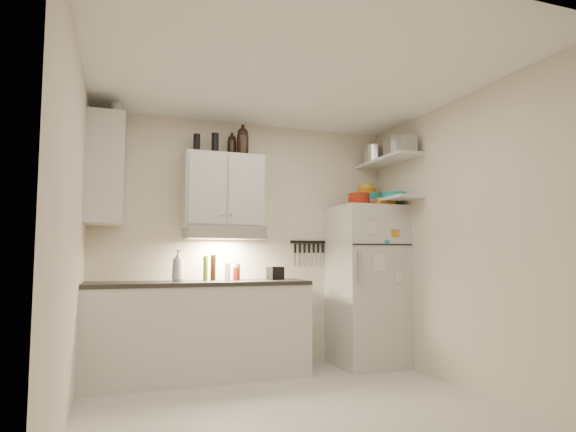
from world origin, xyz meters
name	(u,v)px	position (x,y,z in m)	size (l,w,h in m)	color
floor	(297,412)	(0.00, 0.00, -0.01)	(3.20, 3.00, 0.02)	silver
ceiling	(296,74)	(0.00, 0.00, 2.61)	(3.20, 3.00, 0.02)	white
back_wall	(247,243)	(0.00, 1.51, 1.30)	(3.20, 0.02, 2.60)	beige
left_wall	(70,234)	(-1.61, 0.00, 1.30)	(0.02, 3.00, 2.60)	beige
right_wall	(466,240)	(1.61, 0.00, 1.30)	(0.02, 3.00, 2.60)	beige
base_cabinet	(199,332)	(-0.55, 1.20, 0.44)	(2.10, 0.60, 0.88)	silver
countertop	(199,283)	(-0.55, 1.20, 0.90)	(2.10, 0.62, 0.04)	#2A2724
upper_cabinet	(223,191)	(-0.30, 1.33, 1.83)	(0.80, 0.33, 0.75)	silver
side_cabinet	(105,170)	(-1.44, 1.20, 1.95)	(0.33, 0.55, 1.00)	silver
range_hood	(224,233)	(-0.30, 1.27, 1.39)	(0.76, 0.46, 0.12)	silver
fridge	(367,285)	(1.25, 1.16, 0.85)	(0.70, 0.68, 1.70)	silver
shelf_hi	(387,161)	(1.45, 1.02, 2.20)	(0.30, 0.95, 0.03)	silver
shelf_lo	(388,201)	(1.45, 1.02, 1.76)	(0.30, 0.95, 0.03)	silver
knife_strip	(308,242)	(0.70, 1.49, 1.32)	(0.42, 0.02, 0.03)	black
dutch_oven	(359,200)	(1.14, 1.11, 1.77)	(0.24, 0.24, 0.14)	maroon
book_stack	(383,203)	(1.40, 1.05, 1.74)	(0.20, 0.25, 0.08)	orange
spice_jar	(370,203)	(1.31, 1.15, 1.74)	(0.05, 0.05, 0.09)	silver
stock_pot	(376,155)	(1.44, 1.26, 2.31)	(0.28, 0.28, 0.20)	silver
tin_a	(396,147)	(1.47, 0.88, 2.33)	(0.22, 0.20, 0.22)	#AAAAAD
tin_b	(407,145)	(1.48, 0.69, 2.30)	(0.17, 0.17, 0.17)	#AAAAAD
bowl_teal	(371,198)	(1.43, 1.36, 1.83)	(0.26, 0.26, 0.10)	teal
bowl_orange	(367,192)	(1.41, 1.42, 1.91)	(0.21, 0.21, 0.06)	orange
bowl_yellow	(367,187)	(1.41, 1.42, 1.97)	(0.16, 0.16, 0.05)	yellow
plates	(394,196)	(1.48, 0.95, 1.81)	(0.26, 0.26, 0.07)	teal
growler_a	(232,145)	(-0.21, 1.34, 2.31)	(0.10, 0.10, 0.23)	black
growler_b	(243,141)	(-0.12, 1.26, 2.35)	(0.12, 0.12, 0.29)	black
thermos_a	(215,144)	(-0.40, 1.30, 2.31)	(0.07, 0.07, 0.21)	black
thermos_b	(197,144)	(-0.58, 1.34, 2.30)	(0.07, 0.07, 0.20)	black
side_jar	(116,110)	(-1.36, 1.20, 2.52)	(0.11, 0.11, 0.15)	silver
soap_bottle	(178,264)	(-0.75, 1.24, 1.09)	(0.13, 0.13, 0.33)	silver
pepper_mill	(238,272)	(-0.14, 1.32, 1.00)	(0.05, 0.05, 0.16)	brown
oil_bottle	(205,268)	(-0.49, 1.24, 1.04)	(0.05, 0.05, 0.24)	#496619
vinegar_bottle	(213,268)	(-0.40, 1.28, 1.05)	(0.05, 0.05, 0.25)	black
clear_bottle	(227,272)	(-0.27, 1.23, 1.01)	(0.06, 0.06, 0.17)	silver
red_jar	(236,274)	(-0.18, 1.24, 0.98)	(0.06, 0.06, 0.13)	maroon
caddy	(275,273)	(0.23, 1.24, 0.99)	(0.15, 0.11, 0.13)	black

